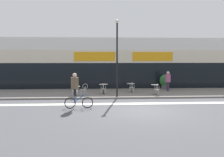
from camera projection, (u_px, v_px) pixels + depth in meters
ground_plane at (143, 111)px, 14.64m from camera, size 120.00×120.00×0.00m
sidewalk_slab at (127, 93)px, 21.85m from camera, size 40.00×5.50×0.12m
storefront_facade at (122, 63)px, 26.35m from camera, size 40.00×4.06×4.87m
bike_lane_stripe at (136, 104)px, 17.12m from camera, size 36.00×0.70×0.01m
bistro_table_0 at (76, 89)px, 19.94m from camera, size 0.67×0.67×0.71m
bistro_table_1 at (103, 87)px, 21.04m from camera, size 0.71×0.71×0.76m
bistro_table_2 at (131, 86)px, 21.96m from camera, size 0.66×0.66×0.72m
bistro_table_3 at (155, 87)px, 20.65m from camera, size 0.62×0.62×0.77m
cafe_chair_0_near at (75, 90)px, 19.32m from camera, size 0.42×0.58×0.90m
cafe_chair_0_side at (84, 89)px, 19.97m from camera, size 0.59×0.44×0.90m
cafe_chair_1_near at (103, 88)px, 20.42m from camera, size 0.45×0.60×0.90m
cafe_chair_2_near at (132, 87)px, 21.34m from camera, size 0.42×0.58×0.90m
cafe_chair_3_near at (157, 89)px, 20.03m from camera, size 0.41×0.58×0.90m
planter_pot at (165, 81)px, 24.00m from camera, size 0.89×0.89×1.34m
lamp_post at (117, 53)px, 19.23m from camera, size 0.26×0.26×5.64m
cyclist_0 at (76, 88)px, 15.37m from camera, size 1.69×0.54×2.10m
pedestrian_near_end at (168, 79)px, 22.70m from camera, size 0.49×0.49×1.70m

